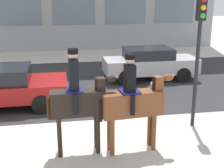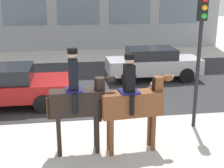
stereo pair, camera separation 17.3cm
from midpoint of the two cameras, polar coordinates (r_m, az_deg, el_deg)
ground_plane at (r=9.55m, az=-1.70°, el=-7.69°), size 80.00×80.00×0.00m
road_surface at (r=13.99m, az=-4.01°, el=0.28°), size 20.06×8.50×0.01m
mounted_horse_lead at (r=7.62m, az=-5.61°, el=-2.89°), size 1.72×0.65×2.66m
mounted_horse_companion at (r=7.72m, az=4.49°, el=-3.18°), size 1.93×0.65×2.51m
pedestrian_bystander at (r=8.13m, az=8.06°, el=-4.39°), size 0.82×0.46×1.76m
street_car_near_lane at (r=11.56m, az=-19.14°, el=-0.29°), size 4.62×2.01×1.43m
street_car_far_lane at (r=14.48m, az=7.76°, el=3.87°), size 4.23×1.85×1.46m
traffic_light at (r=9.17m, az=16.37°, el=7.62°), size 0.24×0.29×3.87m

